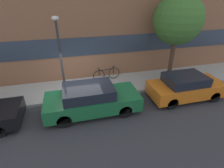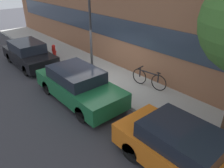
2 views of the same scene
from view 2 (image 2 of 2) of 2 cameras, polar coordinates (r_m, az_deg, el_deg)
The scene contains 8 objects.
ground_plane at distance 10.27m, azimuth -5.09°, elevation -0.91°, with size 56.00×56.00×0.00m, color #333338.
sidewalk_strip at distance 10.92m, azimuth 0.10°, elevation 1.42°, with size 28.00×2.47×0.15m.
parked_car_black at distance 13.40m, azimuth -20.90°, elevation 7.33°, with size 4.06×1.67×1.35m.
parked_car_green at distance 9.08m, azimuth -8.77°, elevation -0.21°, with size 4.31×1.77×1.37m.
parked_car_orange at distance 6.21m, azimuth 18.35°, elevation -16.49°, with size 3.90×1.67×1.34m.
fire_hydrant at distance 13.95m, azimuth -14.93°, elevation 8.39°, with size 0.54×0.30×0.77m.
bicycle at distance 9.94m, azimuth 9.58°, elevation 1.42°, with size 1.74×0.44×0.85m.
lamp_post at distance 10.17m, azimuth -5.68°, elevation 14.89°, with size 0.32×0.32×4.02m.
Camera 2 is at (7.40, -5.23, 4.82)m, focal length 35.00 mm.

